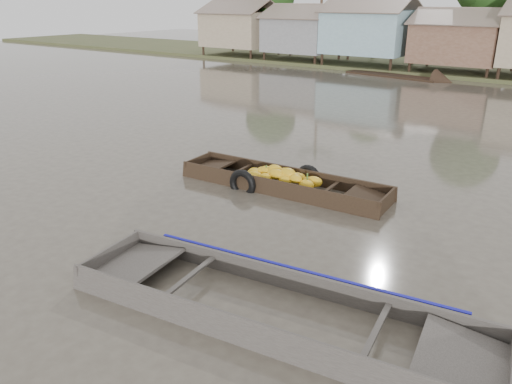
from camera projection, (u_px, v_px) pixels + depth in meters
The scene contains 3 objects.
ground at pixel (261, 238), 11.45m from camera, with size 120.00×120.00×0.00m, color #4B433A.
banana_boat at pixel (279, 181), 14.42m from camera, with size 6.35×1.90×0.90m.
viewer_boat at pixel (275, 314), 8.60m from camera, with size 7.71×2.97×0.60m.
Camera 1 is at (5.91, -8.42, 5.14)m, focal length 35.00 mm.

